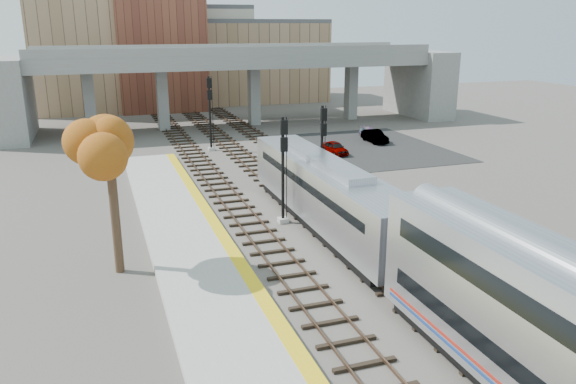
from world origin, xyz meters
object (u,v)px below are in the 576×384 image
object	(u,v)px
tree	(108,140)
car_b	(375,136)
signal_mast_mid	(322,155)
signal_mast_far	(210,114)
locomotive	(326,192)
signal_mast_near	(283,173)
car_a	(335,148)
car_c	(369,133)

from	to	relation	value
tree	car_b	world-z (taller)	tree
signal_mast_mid	signal_mast_far	distance (m)	18.73
locomotive	signal_mast_near	xyz separation A→B (m)	(-2.10, 1.74, 0.92)
tree	car_a	size ratio (longest dim) A/B	2.56
signal_mast_near	car_c	world-z (taller)	signal_mast_near
tree	locomotive	bearing A→B (deg)	11.12
signal_mast_mid	signal_mast_far	world-z (taller)	signal_mast_far
signal_mast_far	car_a	bearing A→B (deg)	-27.14
locomotive	tree	bearing A→B (deg)	-168.88
car_c	tree	bearing A→B (deg)	-127.43
signal_mast_far	car_a	world-z (taller)	signal_mast_far
tree	car_b	bearing A→B (deg)	42.21
tree	car_c	distance (m)	38.60
tree	car_b	xyz separation A→B (m)	(26.85, 24.35, -5.99)
car_c	signal_mast_near	bearing A→B (deg)	-119.29
tree	signal_mast_near	bearing A→B (deg)	22.37
car_b	car_c	distance (m)	2.26
car_b	signal_mast_far	bearing A→B (deg)	173.80
signal_mast_far	car_a	size ratio (longest dim) A/B	2.04
signal_mast_near	car_c	size ratio (longest dim) A/B	1.80
car_a	car_c	xyz separation A→B (m)	(6.59, 5.90, -0.07)
signal_mast_far	car_b	size ratio (longest dim) A/B	1.82
signal_mast_far	tree	distance (m)	28.18
locomotive	car_a	bearing A→B (deg)	64.68
car_a	tree	bearing A→B (deg)	-138.74
signal_mast_mid	locomotive	bearing A→B (deg)	-109.93
tree	signal_mast_far	bearing A→B (deg)	69.08
signal_mast_near	signal_mast_mid	world-z (taller)	signal_mast_near
signal_mast_mid	signal_mast_far	xyz separation A→B (m)	(-4.10, 18.27, 0.38)
tree	car_b	size ratio (longest dim) A/B	2.29
car_a	car_c	world-z (taller)	car_a
locomotive	car_c	world-z (taller)	locomotive
signal_mast_near	car_c	xyz separation A→B (m)	(17.34, 22.44, -2.62)
signal_mast_far	car_c	distance (m)	17.60
signal_mast_mid	signal_mast_near	bearing A→B (deg)	-137.36
locomotive	signal_mast_far	distance (m)	23.91
signal_mast_far	signal_mast_near	bearing A→B (deg)	-90.00
signal_mast_mid	car_a	bearing A→B (deg)	62.49
signal_mast_mid	car_c	size ratio (longest dim) A/B	1.80
car_b	car_c	world-z (taller)	car_b
signal_mast_near	signal_mast_mid	distance (m)	5.57
car_a	car_b	xyz separation A→B (m)	(6.10, 3.70, 0.05)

